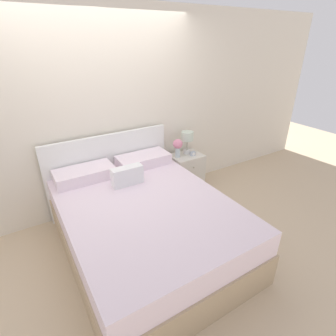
# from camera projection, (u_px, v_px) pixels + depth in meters

# --- Properties ---
(ground_plane) EXTENTS (12.00, 12.00, 0.00)m
(ground_plane) POSITION_uv_depth(u_px,v_px,m) (114.00, 203.00, 3.87)
(ground_plane) COLOR #CCB28E
(wall_back) EXTENTS (8.00, 0.06, 2.60)m
(wall_back) POSITION_uv_depth(u_px,v_px,m) (102.00, 116.00, 3.35)
(wall_back) COLOR silver
(wall_back) RESTS_ON ground_plane
(bed) EXTENTS (1.70, 2.18, 1.08)m
(bed) POSITION_uv_depth(u_px,v_px,m) (144.00, 222.00, 2.94)
(bed) COLOR tan
(bed) RESTS_ON ground_plane
(nightstand) EXTENTS (0.49, 0.39, 0.59)m
(nightstand) POSITION_uv_depth(u_px,v_px,m) (186.00, 172.00, 4.13)
(nightstand) COLOR silver
(nightstand) RESTS_ON ground_plane
(table_lamp) EXTENTS (0.18, 0.18, 0.35)m
(table_lamp) POSITION_uv_depth(u_px,v_px,m) (187.00, 138.00, 3.96)
(table_lamp) COLOR white
(table_lamp) RESTS_ON nightstand
(flower_vase) EXTENTS (0.14, 0.14, 0.28)m
(flower_vase) POSITION_uv_depth(u_px,v_px,m) (178.00, 146.00, 3.86)
(flower_vase) COLOR silver
(flower_vase) RESTS_ON nightstand
(alarm_clock) EXTENTS (0.07, 0.05, 0.06)m
(alarm_clock) POSITION_uv_depth(u_px,v_px,m) (193.00, 154.00, 3.97)
(alarm_clock) COLOR silver
(alarm_clock) RESTS_ON nightstand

